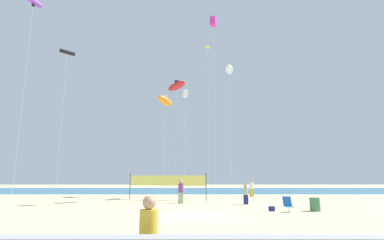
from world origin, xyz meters
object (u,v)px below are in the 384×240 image
kite_black_tube (68,53)px  beachgoer_white_shirt (252,187)px  folding_beach_chair (289,204)px  volleyball_net (168,182)px  trash_barrel (316,204)px  kite_orange_inflatable (166,101)px  kite_white_inflatable (230,70)px  kite_yellow_diamond (209,56)px  beach_handbag (273,209)px  kite_magenta_box (214,22)px  beachgoer_sage_shirt (247,193)px  kite_violet_tube (35,3)px  kite_white_box (186,94)px  beachgoer_plum_shirt (182,191)px  mother_figure (149,235)px  kite_red_inflatable (177,86)px

kite_black_tube → beachgoer_white_shirt: bearing=15.0°
folding_beach_chair → volleyball_net: (-8.14, 8.96, 1.16)m
trash_barrel → kite_orange_inflatable: (-10.18, 8.38, 8.78)m
kite_black_tube → kite_white_inflatable: (16.52, 4.93, 0.15)m
beachgoer_white_shirt → volleyball_net: bearing=149.5°
folding_beach_chair → kite_orange_inflatable: kite_orange_inflatable is taller
kite_yellow_diamond → beach_handbag: bearing=-72.6°
kite_magenta_box → beachgoer_sage_shirt: bearing=-61.7°
beachgoer_sage_shirt → kite_white_inflatable: kite_white_inflatable is taller
beachgoer_white_shirt → kite_magenta_box: 17.59m
kite_magenta_box → kite_violet_tube: 16.17m
kite_black_tube → kite_white_box: bearing=21.3°
kite_white_inflatable → kite_orange_inflatable: 9.70m
beach_handbag → kite_white_box: size_ratio=0.03×
beachgoer_sage_shirt → beach_handbag: size_ratio=4.28×
kite_white_box → kite_black_tube: kite_black_tube is taller
beachgoer_plum_shirt → kite_magenta_box: 16.86m
folding_beach_chair → kite_orange_inflatable: bearing=128.1°
kite_yellow_diamond → kite_orange_inflatable: kite_yellow_diamond is taller
kite_white_box → kite_white_inflatable: 5.88m
trash_barrel → folding_beach_chair: bearing=-169.2°
beachgoer_white_shirt → kite_black_tube: (-18.59, -4.98, 13.03)m
volleyball_net → kite_black_tube: bearing=-177.8°
beachgoer_plum_shirt → kite_white_inflatable: 16.23m
folding_beach_chair → kite_magenta_box: bearing=107.6°
beachgoer_sage_shirt → beachgoer_plum_shirt: size_ratio=0.84×
volleyball_net → kite_magenta_box: size_ratio=0.40×
trash_barrel → kite_black_tube: size_ratio=0.06×
folding_beach_chair → beachgoer_white_shirt: bearing=82.1°
mother_figure → kite_orange_inflatable: size_ratio=0.18×
kite_yellow_diamond → kite_black_tube: 14.09m
mother_figure → kite_white_box: bearing=91.5°
volleyball_net → kite_black_tube: size_ratio=0.50×
beachgoer_white_shirt → kite_yellow_diamond: bearing=153.0°
kite_black_tube → kite_yellow_diamond: bearing=8.6°
mother_figure → beachgoer_plum_shirt: beachgoer_plum_shirt is taller
folding_beach_chair → kite_magenta_box: (-3.70, 8.55, 16.82)m
mother_figure → kite_white_inflatable: 29.23m
beachgoer_white_shirt → folding_beach_chair: size_ratio=2.03×
beachgoer_plum_shirt → kite_orange_inflatable: kite_orange_inflatable is taller
mother_figure → beachgoer_plum_shirt: bearing=91.8°
folding_beach_chair → kite_white_inflatable: kite_white_inflatable is taller
mother_figure → kite_yellow_diamond: 26.66m
beachgoer_white_shirt → kite_red_inflatable: size_ratio=0.13×
beachgoer_plum_shirt → folding_beach_chair: 8.72m
folding_beach_chair → beachgoer_plum_shirt: bearing=134.8°
kite_white_inflatable → beachgoer_plum_shirt: bearing=-122.9°
mother_figure → kite_orange_inflatable: kite_orange_inflatable is taller
kite_white_box → kite_white_inflatable: bearing=5.2°
beachgoer_white_shirt → volleyball_net: (-8.64, -4.59, 0.67)m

